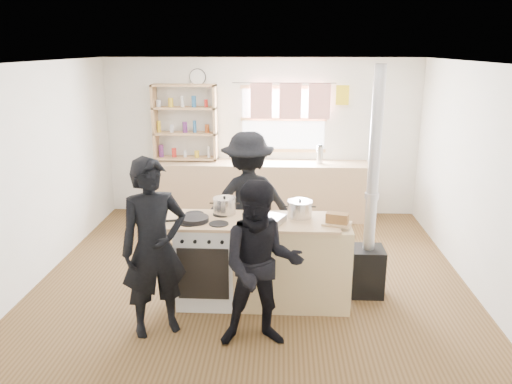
% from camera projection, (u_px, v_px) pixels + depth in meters
% --- Properties ---
extents(ground, '(5.00, 5.00, 0.01)m').
position_uv_depth(ground, '(252.00, 278.00, 5.97)').
color(ground, brown).
rests_on(ground, ground).
extents(back_counter, '(3.40, 0.55, 0.90)m').
position_uv_depth(back_counter, '(261.00, 190.00, 7.97)').
color(back_counter, tan).
rests_on(back_counter, ground).
extents(shelving_unit, '(1.00, 0.28, 1.20)m').
position_uv_depth(shelving_unit, '(185.00, 122.00, 7.85)').
color(shelving_unit, tan).
rests_on(shelving_unit, back_counter).
extents(thermos, '(0.10, 0.10, 0.28)m').
position_uv_depth(thermos, '(320.00, 155.00, 7.76)').
color(thermos, silver).
rests_on(thermos, back_counter).
extents(cooking_island, '(1.97, 0.64, 0.93)m').
position_uv_depth(cooking_island, '(263.00, 261.00, 5.30)').
color(cooking_island, white).
rests_on(cooking_island, ground).
extents(skillet_greens, '(0.36, 0.36, 0.05)m').
position_uv_depth(skillet_greens, '(194.00, 219.00, 5.12)').
color(skillet_greens, black).
rests_on(skillet_greens, cooking_island).
extents(roast_tray, '(0.38, 0.35, 0.07)m').
position_uv_depth(roast_tray, '(268.00, 218.00, 5.10)').
color(roast_tray, silver).
rests_on(roast_tray, cooking_island).
extents(stockpot_stove, '(0.25, 0.25, 0.20)m').
position_uv_depth(stockpot_stove, '(225.00, 206.00, 5.35)').
color(stockpot_stove, '#B1B1B3').
rests_on(stockpot_stove, cooking_island).
extents(stockpot_counter, '(0.27, 0.27, 0.20)m').
position_uv_depth(stockpot_counter, '(300.00, 209.00, 5.24)').
color(stockpot_counter, silver).
rests_on(stockpot_counter, cooking_island).
extents(bread_board, '(0.33, 0.28, 0.12)m').
position_uv_depth(bread_board, '(337.00, 220.00, 5.03)').
color(bread_board, tan).
rests_on(bread_board, cooking_island).
extents(flue_heater, '(0.35, 0.35, 2.50)m').
position_uv_depth(flue_heater, '(369.00, 240.00, 5.41)').
color(flue_heater, black).
rests_on(flue_heater, ground).
extents(person_near_left, '(0.75, 0.66, 1.72)m').
position_uv_depth(person_near_left, '(154.00, 248.00, 4.63)').
color(person_near_left, black).
rests_on(person_near_left, ground).
extents(person_near_right, '(0.81, 0.66, 1.56)m').
position_uv_depth(person_near_right, '(261.00, 266.00, 4.45)').
color(person_near_right, black).
rests_on(person_near_right, ground).
extents(person_far, '(1.22, 0.87, 1.71)m').
position_uv_depth(person_far, '(248.00, 202.00, 6.04)').
color(person_far, black).
rests_on(person_far, ground).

